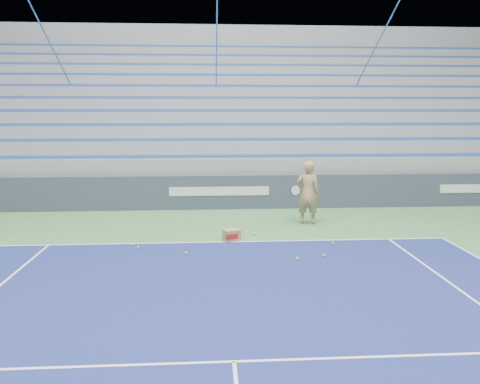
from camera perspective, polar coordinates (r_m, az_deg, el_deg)
The scene contains 12 objects.
sponsor_barrier at distance 15.16m, azimuth -2.54°, elevation 0.01°, with size 30.00×0.32×1.10m.
bleachers at distance 20.67m, azimuth -2.90°, elevation 7.67°, with size 31.00×9.15×7.30m.
tennis_player at distance 13.20m, azimuth 8.25°, elevation -0.07°, with size 0.97×0.90×1.77m.
ball_box at distance 11.48m, azimuth -1.02°, elevation -5.29°, with size 0.45×0.40×0.28m.
tennis_ball_0 at distance 11.11m, azimuth -12.30°, elevation -6.61°, with size 0.07×0.07×0.07m, color #B4D12A.
tennis_ball_1 at distance 10.50m, azimuth -6.59°, elevation -7.43°, with size 0.07×0.07×0.07m, color #B4D12A.
tennis_ball_2 at distance 10.13m, azimuth 7.05°, elevation -8.08°, with size 0.07×0.07×0.07m, color #B4D12A.
tennis_ball_3 at distance 11.36m, azimuth -13.00°, elevation -6.28°, with size 0.07×0.07×0.07m, color #B4D12A.
tennis_ball_4 at distance 11.39m, azimuth 11.27°, elevation -6.17°, with size 0.07×0.07×0.07m, color #B4D12A.
tennis_ball_5 at distance 10.43m, azimuth 10.20°, elevation -7.63°, with size 0.07×0.07×0.07m, color #B4D12A.
tennis_ball_6 at distance 12.02m, azimuth 1.74°, elevation -5.13°, with size 0.07×0.07×0.07m, color #B4D12A.
tennis_ball_7 at distance 11.61m, azimuth -0.77°, elevation -5.66°, with size 0.07×0.07×0.07m, color #B4D12A.
Camera 1 is at (-0.27, 0.95, 3.14)m, focal length 35.00 mm.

